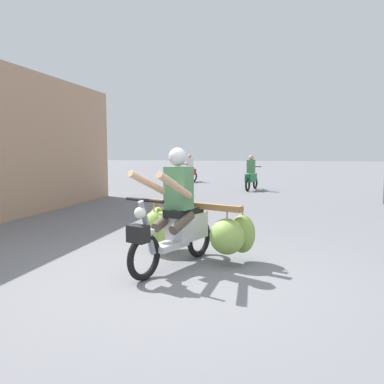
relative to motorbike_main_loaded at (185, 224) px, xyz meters
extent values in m
plane|color=slate|center=(-0.01, -0.78, -0.52)|extent=(120.00, 120.00, 0.00)
torus|color=black|center=(-0.27, -0.93, -0.24)|extent=(0.27, 0.55, 0.56)
torus|color=black|center=(0.15, 0.19, -0.24)|extent=(0.27, 0.55, 0.56)
cube|color=silver|center=(-0.09, -0.46, -0.20)|extent=(0.42, 0.61, 0.08)
cube|color=silver|center=(0.05, -0.09, -0.02)|extent=(0.49, 0.70, 0.36)
cube|color=black|center=(0.02, -0.16, 0.20)|extent=(0.45, 0.65, 0.10)
cylinder|color=gray|center=(-0.25, -0.88, 0.10)|extent=(0.16, 0.29, 0.69)
cylinder|color=black|center=(-0.26, -0.91, 0.44)|extent=(0.54, 0.23, 0.04)
sphere|color=silver|center=(-0.29, -0.99, 0.30)|extent=(0.14, 0.14, 0.14)
cube|color=black|center=(-0.30, -1.03, 0.06)|extent=(0.28, 0.23, 0.20)
cube|color=silver|center=(-0.27, -0.93, 0.06)|extent=(0.19, 0.30, 0.04)
cube|color=olive|center=(0.10, 0.05, 0.26)|extent=(1.44, 0.62, 0.08)
cube|color=olive|center=(0.16, 0.22, 0.23)|extent=(1.29, 0.55, 0.06)
ellipsoid|color=#86AA49|center=(-0.39, 0.53, -0.05)|extent=(0.40, 0.37, 0.45)
cylinder|color=#998459|center=(-0.39, 0.53, 0.21)|extent=(0.02, 0.02, 0.13)
ellipsoid|color=#8CB04F|center=(-0.39, 0.26, -0.11)|extent=(0.49, 0.48, 0.55)
cylinder|color=#998459|center=(-0.39, 0.26, 0.20)|extent=(0.02, 0.02, 0.14)
ellipsoid|color=#8CB04F|center=(0.60, -0.11, -0.12)|extent=(0.55, 0.52, 0.49)
cylinder|color=#998459|center=(0.60, -0.11, 0.18)|extent=(0.02, 0.02, 0.18)
ellipsoid|color=#84A746|center=(0.79, 0.09, -0.12)|extent=(0.45, 0.43, 0.53)
cylinder|color=#998459|center=(0.79, 0.09, 0.20)|extent=(0.02, 0.02, 0.16)
ellipsoid|color=#84A847|center=(-0.52, 0.39, -0.09)|extent=(0.40, 0.37, 0.51)
cylinder|color=#998459|center=(-0.52, 0.39, 0.21)|extent=(0.02, 0.02, 0.14)
ellipsoid|color=#8EB150|center=(-0.54, 0.20, -0.10)|extent=(0.36, 0.34, 0.44)
cylinder|color=#998459|center=(-0.54, 0.20, 0.19)|extent=(0.02, 0.02, 0.18)
cube|color=#4C7F51|center=(-0.02, -0.28, 0.53)|extent=(0.40, 0.32, 0.56)
sphere|color=silver|center=(-0.03, -0.29, 0.94)|extent=(0.24, 0.24, 0.24)
cylinder|color=tan|center=(0.04, -0.66, 0.60)|extent=(0.29, 0.72, 0.39)
cylinder|color=tan|center=(-0.32, -0.53, 0.60)|extent=(0.38, 0.69, 0.39)
cylinder|color=#4C4238|center=(0.07, -0.44, 0.10)|extent=(0.28, 0.46, 0.27)
cylinder|color=#4C4238|center=(-0.19, -0.34, 0.10)|extent=(0.28, 0.46, 0.27)
torus|color=black|center=(0.25, 10.55, -0.26)|extent=(0.18, 0.53, 0.52)
torus|color=black|center=(0.03, 9.47, -0.26)|extent=(0.18, 0.53, 0.52)
cube|color=#196638|center=(0.12, 9.91, -0.02)|extent=(0.41, 0.93, 0.32)
cylinder|color=black|center=(0.24, 10.50, 0.40)|extent=(0.50, 0.13, 0.04)
cube|color=#4C7F51|center=(0.12, 9.89, 0.43)|extent=(0.33, 0.25, 0.52)
sphere|color=tan|center=(0.12, 9.91, 0.78)|extent=(0.20, 0.20, 0.20)
torus|color=black|center=(-3.44, 12.78, -0.26)|extent=(0.23, 0.52, 0.52)
torus|color=black|center=(-3.10, 13.82, -0.26)|extent=(0.23, 0.52, 0.52)
cube|color=red|center=(-3.24, 13.40, -0.02)|extent=(0.50, 0.93, 0.32)
cylinder|color=black|center=(-3.42, 12.82, 0.40)|extent=(0.49, 0.19, 0.04)
cube|color=silver|center=(-3.23, 13.41, 0.43)|extent=(0.35, 0.28, 0.52)
sphere|color=tan|center=(-3.24, 13.40, 0.78)|extent=(0.20, 0.20, 0.20)
camera|label=1|loc=(1.30, -5.02, 1.01)|focal=35.04mm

